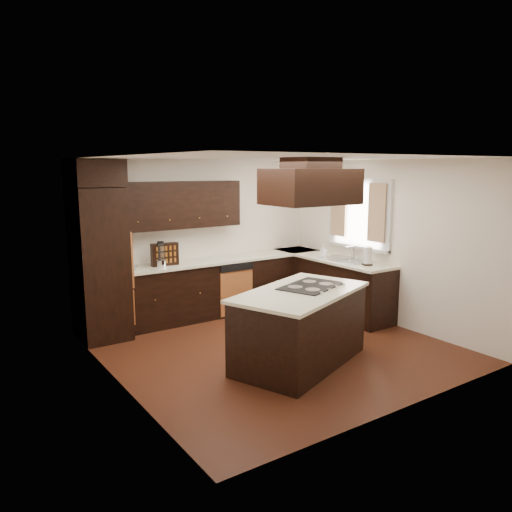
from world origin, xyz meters
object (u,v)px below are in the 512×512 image
object	(u,v)px
range_hood	(310,186)
oven_column	(100,264)
island	(300,329)
spice_rack	(165,254)

from	to	relation	value
range_hood	oven_column	bearing A→B (deg)	129.74
oven_column	island	bearing A→B (deg)	-53.35
island	spice_rack	distance (m)	2.55
range_hood	spice_rack	distance (m)	2.69
range_hood	spice_rack	bearing A→B (deg)	110.76
island	range_hood	distance (m)	1.73
range_hood	spice_rack	size ratio (longest dim) A/B	2.55
island	range_hood	world-z (taller)	range_hood
range_hood	island	bearing A→B (deg)	-164.41
spice_rack	range_hood	bearing A→B (deg)	-64.88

